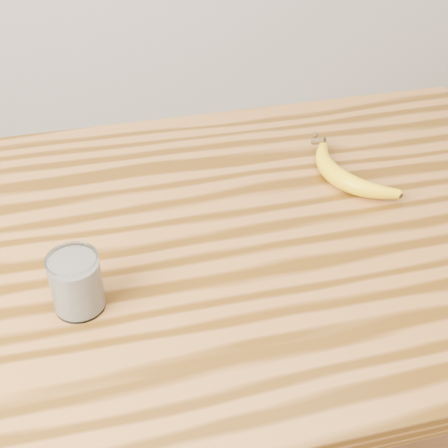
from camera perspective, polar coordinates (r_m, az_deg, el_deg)
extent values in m
cube|color=#965D28|center=(1.03, 0.91, -1.50)|extent=(1.20, 0.80, 0.04)
cylinder|color=brown|center=(1.73, 15.49, -3.21)|extent=(0.06, 0.06, 0.86)
cylinder|color=white|center=(0.88, -13.36, -5.26)|extent=(0.07, 0.07, 0.09)
torus|color=white|center=(0.85, -13.77, -3.13)|extent=(0.07, 0.07, 0.00)
cylinder|color=silver|center=(0.88, -13.32, -5.43)|extent=(0.07, 0.07, 0.08)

